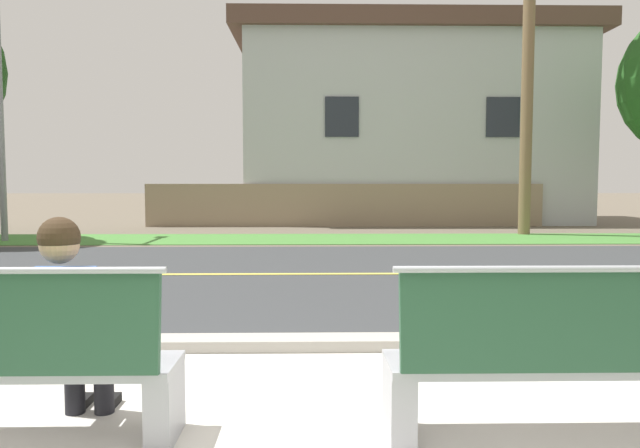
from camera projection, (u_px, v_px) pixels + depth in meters
The scene contains 10 objects.
ground_plane at pixel (301, 262), 10.69m from camera, with size 140.00×140.00×0.00m, color #665B4C.
curb_edge at pixel (292, 343), 5.05m from camera, with size 44.00×0.30×0.11m, color #ADA89E.
street_asphalt at pixel (300, 274), 9.20m from camera, with size 52.00×8.00×0.01m, color #383A3D.
road_centre_line at pixel (300, 274), 9.20m from camera, with size 48.00×0.14×0.01m, color #E0CC4C.
far_verge_grass at pixel (303, 239), 14.94m from camera, with size 48.00×2.80×0.02m, color #478438.
bench_right at pixel (569, 361), 3.21m from camera, with size 1.99×0.48×1.01m.
seated_person_blue at pixel (69, 317), 3.32m from camera, with size 0.52×0.68×1.25m.
streetlamp at pixel (2, 68), 14.30m from camera, with size 0.24×2.10×7.45m.
garden_wall at pixel (345, 205), 19.33m from camera, with size 13.00×0.36×1.40m, color gray.
house_across_street at pixel (406, 126), 22.37m from camera, with size 12.67×6.91×7.11m.
Camera 1 is at (0.15, -2.62, 1.44)m, focal length 32.97 mm.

